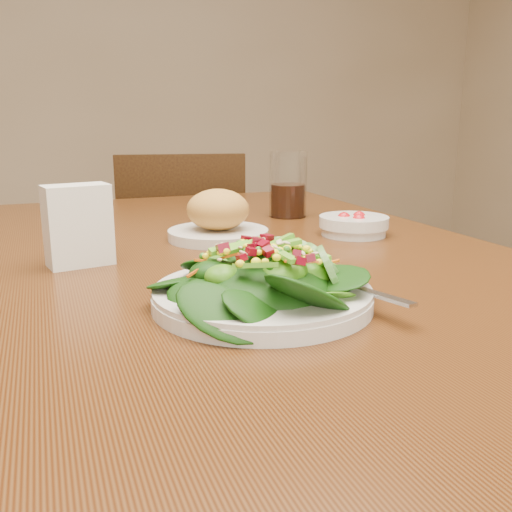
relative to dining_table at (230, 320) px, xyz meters
name	(u,v)px	position (x,y,z in m)	size (l,w,h in m)	color
dining_table	(230,320)	(0.00, 0.00, 0.00)	(0.90, 1.40, 0.75)	#4C2C13
chair_far	(183,277)	(0.15, 0.94, -0.20)	(0.47, 0.47, 0.85)	#311D09
salad_plate	(270,282)	(-0.03, -0.23, 0.13)	(0.25, 0.25, 0.07)	silver
bread_plate	(218,219)	(0.02, 0.13, 0.14)	(0.17, 0.17, 0.09)	silver
tomato_bowl	(354,225)	(0.26, 0.08, 0.12)	(0.12, 0.12, 0.04)	silver
drinking_glass	(288,189)	(0.23, 0.30, 0.16)	(0.08, 0.08, 0.14)	silver
napkin_holder	(78,223)	(-0.21, 0.03, 0.16)	(0.10, 0.07, 0.12)	white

